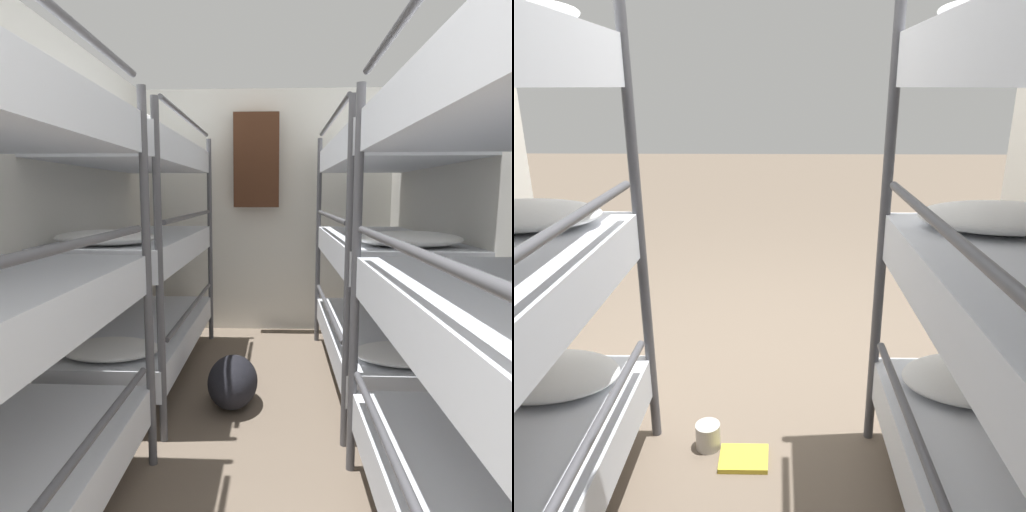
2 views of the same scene
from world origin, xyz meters
TOP-DOWN VIEW (x-y plane):
  - ground_plane at (0.00, 0.00)m, footprint 20.00×20.00m
  - tin_can at (0.25, 0.66)m, footprint 0.11×0.11m
  - floor_book at (0.08, 0.75)m, footprint 0.22×0.17m

SIDE VIEW (x-z plane):
  - ground_plane at x=0.00m, z-range 0.00..0.00m
  - floor_book at x=0.08m, z-range 0.00..0.02m
  - tin_can at x=0.25m, z-range 0.00..0.12m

